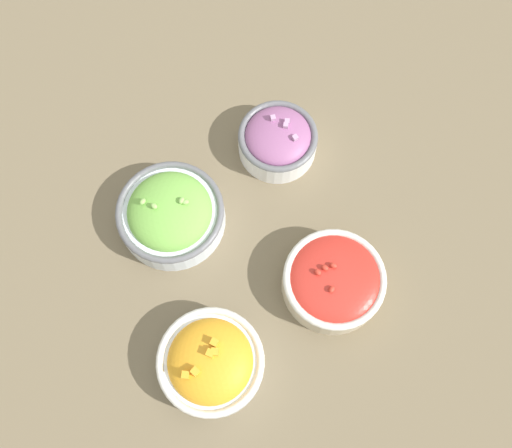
% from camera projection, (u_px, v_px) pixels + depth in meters
% --- Properties ---
extents(ground_plane, '(3.00, 3.00, 0.00)m').
position_uv_depth(ground_plane, '(256.00, 230.00, 0.99)').
color(ground_plane, '#75664C').
extents(bowl_squash, '(0.17, 0.17, 0.09)m').
position_uv_depth(bowl_squash, '(211.00, 362.00, 0.89)').
color(bowl_squash, silver).
rests_on(bowl_squash, ground_plane).
extents(bowl_red_onion, '(0.14, 0.14, 0.08)m').
position_uv_depth(bowl_red_onion, '(278.00, 140.00, 1.01)').
color(bowl_red_onion, white).
rests_on(bowl_red_onion, ground_plane).
extents(bowl_lettuce, '(0.18, 0.18, 0.09)m').
position_uv_depth(bowl_lettuce, '(171.00, 214.00, 0.96)').
color(bowl_lettuce, silver).
rests_on(bowl_lettuce, ground_plane).
extents(bowl_cherry_tomatoes, '(0.17, 0.17, 0.07)m').
position_uv_depth(bowl_cherry_tomatoes, '(334.00, 281.00, 0.93)').
color(bowl_cherry_tomatoes, beige).
rests_on(bowl_cherry_tomatoes, ground_plane).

